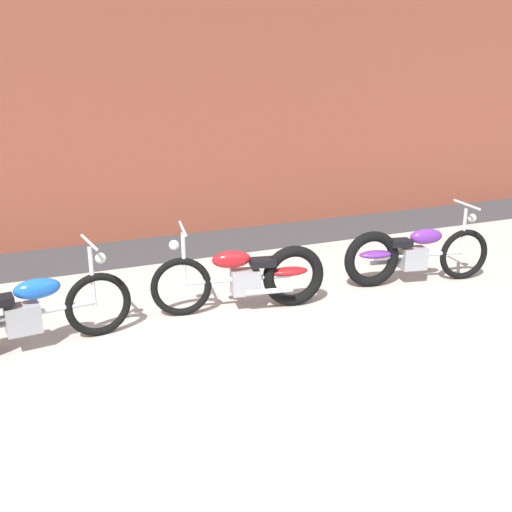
{
  "coord_description": "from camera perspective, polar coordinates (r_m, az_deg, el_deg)",
  "views": [
    {
      "loc": [
        -2.23,
        -4.21,
        2.55
      ],
      "look_at": [
        0.1,
        1.09,
        0.75
      ],
      "focal_mm": 40.07,
      "sensor_mm": 36.0,
      "label": 1
    }
  ],
  "objects": [
    {
      "name": "ground_plane",
      "position": [
        5.41,
        3.72,
        -10.92
      ],
      "size": [
        80.0,
        80.0,
        0.0
      ],
      "primitive_type": "plane",
      "color": "#38383A"
    },
    {
      "name": "sidewalk_slab",
      "position": [
        6.86,
        -3.02,
        -4.56
      ],
      "size": [
        36.0,
        3.5,
        0.01
      ],
      "primitive_type": "cube",
      "color": "#B2ADA3",
      "rests_on": "ground"
    },
    {
      "name": "brick_building_wall",
      "position": [
        9.67,
        -10.84,
        16.05
      ],
      "size": [
        36.0,
        0.5,
        4.78
      ],
      "primitive_type": "cube",
      "color": "brown",
      "rests_on": "ground"
    },
    {
      "name": "motorcycle_blue",
      "position": [
        5.95,
        -23.04,
        -5.41
      ],
      "size": [
        2.01,
        0.58,
        1.03
      ],
      "rotation": [
        0.0,
        0.0,
        0.1
      ],
      "color": "black",
      "rests_on": "ground"
    },
    {
      "name": "motorcycle_red",
      "position": [
        6.5,
        -0.39,
        -2.07
      ],
      "size": [
        1.99,
        0.68,
        1.03
      ],
      "rotation": [
        0.0,
        0.0,
        2.96
      ],
      "color": "black",
      "rests_on": "ground"
    },
    {
      "name": "motorcycle_purple",
      "position": [
        7.58,
        14.9,
        0.18
      ],
      "size": [
        1.99,
        0.7,
        1.03
      ],
      "rotation": [
        0.0,
        0.0,
        -0.19
      ],
      "color": "black",
      "rests_on": "ground"
    }
  ]
}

